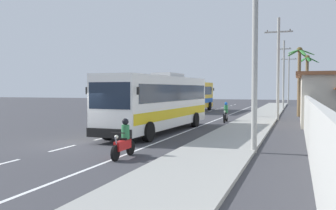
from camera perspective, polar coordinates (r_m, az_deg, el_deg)
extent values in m
plane|color=#3A3A3F|center=(18.43, -14.03, -6.00)|extent=(160.00, 160.00, 0.00)
cube|color=#999993|center=(25.57, 11.93, -3.46)|extent=(3.20, 90.00, 0.14)
cube|color=white|center=(17.57, -15.92, -6.42)|extent=(0.16, 2.00, 0.01)
cube|color=white|center=(20.75, -9.86, -5.00)|extent=(0.16, 2.00, 0.01)
cube|color=white|center=(24.11, -5.46, -3.93)|extent=(0.16, 2.00, 0.01)
cube|color=white|center=(27.58, -2.16, -3.11)|extent=(0.16, 2.00, 0.01)
cube|color=white|center=(31.13, 0.39, -2.47)|extent=(0.16, 2.00, 0.01)
cube|color=white|center=(34.72, 2.42, -1.95)|extent=(0.16, 2.00, 0.01)
cube|color=white|center=(38.36, 4.06, -1.53)|extent=(0.16, 2.00, 0.01)
cube|color=white|center=(42.02, 5.42, -1.19)|extent=(0.16, 2.00, 0.01)
cube|color=white|center=(45.70, 6.55, -0.90)|extent=(0.16, 2.00, 0.01)
cube|color=white|center=(49.40, 7.52, -0.65)|extent=(0.16, 2.00, 0.01)
cube|color=white|center=(53.11, 8.35, -0.43)|extent=(0.16, 2.00, 0.01)
cube|color=white|center=(56.83, 9.08, -0.25)|extent=(0.16, 2.00, 0.01)
cube|color=white|center=(60.57, 9.71, -0.08)|extent=(0.16, 2.00, 0.01)
cube|color=white|center=(64.30, 10.27, 0.06)|extent=(0.16, 2.00, 0.01)
cube|color=white|center=(31.06, 6.88, -2.50)|extent=(0.14, 70.00, 0.01)
cube|color=#B2B2AD|center=(29.27, 20.35, -0.73)|extent=(0.24, 60.00, 2.27)
cube|color=silver|center=(23.13, -1.38, 0.57)|extent=(3.00, 12.12, 3.06)
cube|color=#192333|center=(23.30, -1.18, 1.90)|extent=(2.99, 11.16, 0.98)
cube|color=#192333|center=(17.79, -9.00, 1.44)|extent=(2.26, 0.20, 1.29)
cube|color=yellow|center=(23.16, -1.37, -1.13)|extent=(3.02, 11.89, 0.55)
cube|color=black|center=(17.83, -9.10, -4.33)|extent=(2.41, 0.27, 0.44)
cube|color=#B7B7B7|center=(24.52, 0.01, 4.59)|extent=(1.47, 2.70, 0.28)
cube|color=black|center=(17.30, -4.64, 2.19)|extent=(0.12, 0.09, 0.36)
cube|color=black|center=(18.72, -12.37, 2.17)|extent=(0.12, 0.09, 0.36)
cylinder|color=black|center=(18.91, -3.06, -4.13)|extent=(0.37, 1.05, 1.04)
cylinder|color=black|center=(20.04, -9.32, -3.78)|extent=(0.37, 1.05, 1.04)
cylinder|color=black|center=(26.17, 4.18, -2.29)|extent=(0.37, 1.05, 1.04)
cylinder|color=black|center=(27.00, -0.69, -2.13)|extent=(0.37, 1.05, 1.04)
cube|color=gold|center=(44.22, 3.57, 1.52)|extent=(2.98, 10.69, 3.10)
cube|color=#192333|center=(44.03, 3.49, 2.22)|extent=(2.98, 9.84, 0.99)
cube|color=#192333|center=(49.25, 5.44, 2.15)|extent=(2.39, 0.19, 1.30)
cube|color=blue|center=(44.24, 3.57, 0.61)|extent=(3.00, 10.48, 0.56)
cube|color=black|center=(49.39, 5.46, 0.04)|extent=(2.55, 0.25, 0.44)
cube|color=#B7B7B7|center=(42.97, 3.04, 3.75)|extent=(1.51, 2.38, 0.28)
cube|color=black|center=(49.48, 3.73, 2.43)|extent=(0.12, 0.08, 0.36)
cube|color=black|center=(48.67, 7.05, 2.41)|extent=(0.12, 0.08, 0.36)
cylinder|color=black|center=(48.19, 3.48, -0.09)|extent=(0.36, 1.05, 1.04)
cylinder|color=black|center=(47.47, 6.40, -0.14)|extent=(0.36, 1.05, 1.04)
cylinder|color=black|center=(41.69, 0.57, -0.49)|extent=(0.36, 1.05, 1.04)
cylinder|color=black|center=(40.86, 3.90, -0.56)|extent=(0.36, 1.05, 1.04)
cylinder|color=black|center=(14.06, -8.11, -7.36)|extent=(0.10, 0.60, 0.60)
cylinder|color=black|center=(15.27, -5.79, -6.56)|extent=(0.12, 0.60, 0.60)
cube|color=red|center=(14.58, -6.99, -6.12)|extent=(0.25, 1.10, 0.36)
cube|color=black|center=(14.82, -6.49, -5.20)|extent=(0.24, 0.60, 0.12)
cylinder|color=gray|center=(14.12, -7.90, -6.08)|extent=(0.06, 0.32, 0.67)
cylinder|color=black|center=(14.15, -7.72, -4.27)|extent=(0.56, 0.04, 0.04)
sphere|color=#EAEACC|center=(14.06, -7.94, -4.89)|extent=(0.14, 0.14, 0.14)
cylinder|color=#2D7A47|center=(14.74, -6.58, -4.15)|extent=(0.32, 0.32, 0.56)
sphere|color=black|center=(14.70, -6.58, -2.56)|extent=(0.26, 0.26, 0.26)
cylinder|color=black|center=(29.60, 8.68, -2.18)|extent=(0.13, 0.60, 0.60)
cylinder|color=black|center=(30.94, 9.03, -1.98)|extent=(0.15, 0.60, 0.60)
cube|color=black|center=(30.21, 8.85, -1.67)|extent=(0.29, 1.11, 0.36)
cube|color=black|center=(30.49, 8.93, -1.25)|extent=(0.27, 0.61, 0.12)
cylinder|color=gray|center=(29.70, 8.72, -1.58)|extent=(0.07, 0.32, 0.67)
cylinder|color=black|center=(29.77, 8.75, -0.73)|extent=(0.56, 0.06, 0.04)
sphere|color=#EAEACC|center=(29.66, 8.72, -1.01)|extent=(0.14, 0.14, 0.14)
cylinder|color=#2D7A47|center=(30.42, 8.92, -0.65)|extent=(0.32, 0.32, 0.65)
sphere|color=blue|center=(30.40, 8.93, 0.20)|extent=(0.26, 0.26, 0.26)
cylinder|color=#75388E|center=(35.20, 13.13, -1.02)|extent=(0.28, 0.28, 0.87)
cylinder|color=navy|center=(35.16, 13.14, 0.25)|extent=(0.36, 0.36, 0.69)
sphere|color=#9E704C|center=(35.15, 13.15, 0.99)|extent=(0.24, 0.24, 0.24)
cylinder|color=#9E9E99|center=(16.03, 13.23, 7.46)|extent=(0.24, 0.24, 8.21)
cylinder|color=#9E9E99|center=(32.79, 16.60, 5.28)|extent=(0.24, 0.24, 8.69)
cube|color=#9E9E99|center=(33.10, 16.67, 10.74)|extent=(2.30, 0.12, 0.12)
cylinder|color=#4C4742|center=(33.17, 15.05, 10.95)|extent=(0.08, 0.08, 0.16)
cylinder|color=#4C4742|center=(33.09, 18.29, 10.94)|extent=(0.08, 0.08, 0.16)
cylinder|color=#9E9E99|center=(49.61, 17.37, 4.39)|extent=(0.24, 0.24, 8.86)
cube|color=#9E9E99|center=(49.84, 17.42, 8.24)|extent=(1.83, 0.12, 0.12)
cylinder|color=#4C4742|center=(49.88, 16.58, 8.38)|extent=(0.08, 0.08, 0.16)
cylinder|color=#4C4742|center=(49.83, 18.27, 8.37)|extent=(0.08, 0.08, 0.16)
cylinder|color=#9E9E99|center=(66.42, 18.09, 3.82)|extent=(0.24, 0.24, 8.74)
cube|color=#9E9E99|center=(66.59, 18.13, 6.72)|extent=(2.58, 0.12, 0.12)
cylinder|color=#4C4742|center=(66.63, 17.24, 6.83)|extent=(0.08, 0.08, 0.16)
cylinder|color=#4C4742|center=(66.58, 19.03, 6.81)|extent=(0.08, 0.08, 0.16)
cylinder|color=brown|center=(38.26, 19.54, 3.13)|extent=(0.32, 0.32, 6.43)
ellipsoid|color=#3D893D|center=(38.48, 20.65, 7.62)|extent=(1.47, 0.47, 0.69)
ellipsoid|color=#3D893D|center=(39.05, 20.00, 7.52)|extent=(0.90, 1.46, 0.73)
ellipsoid|color=#3D893D|center=(38.86, 18.78, 7.61)|extent=(1.36, 1.19, 0.67)
ellipsoid|color=#3D893D|center=(37.92, 18.82, 7.83)|extent=(1.31, 1.30, 0.56)
ellipsoid|color=#3D893D|center=(37.81, 20.03, 7.63)|extent=(0.91, 1.42, 0.81)
sphere|color=brown|center=(38.44, 19.61, 8.00)|extent=(0.56, 0.56, 0.56)
cylinder|color=brown|center=(44.80, 20.60, 2.86)|extent=(0.34, 0.34, 6.20)
ellipsoid|color=#28702D|center=(44.95, 21.46, 6.49)|extent=(1.31, 0.38, 0.80)
ellipsoid|color=#28702D|center=(45.59, 20.90, 6.63)|extent=(0.77, 1.45, 0.50)
ellipsoid|color=#28702D|center=(45.30, 20.00, 6.52)|extent=(1.28, 1.09, 0.74)
ellipsoid|color=#28702D|center=(44.52, 20.06, 6.52)|extent=(1.22, 1.09, 0.85)
ellipsoid|color=#28702D|center=(44.29, 20.81, 6.61)|extent=(0.56, 1.38, 0.72)
sphere|color=brown|center=(44.94, 20.67, 6.88)|extent=(0.56, 0.56, 0.56)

